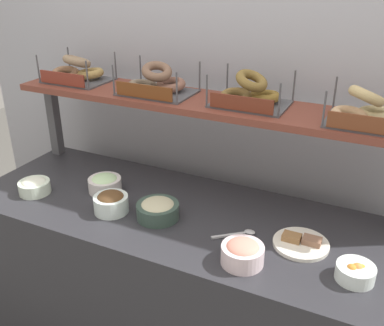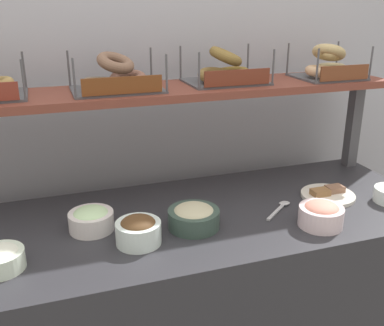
# 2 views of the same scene
# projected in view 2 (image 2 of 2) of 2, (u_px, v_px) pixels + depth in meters

# --- Properties ---
(back_wall) EXTENTS (3.07, 0.06, 2.40)m
(back_wall) POSITION_uv_depth(u_px,v_px,m) (155.00, 94.00, 2.03)
(back_wall) COLOR #ABACB7
(back_wall) RESTS_ON ground_plane
(deli_counter) EXTENTS (1.87, 0.70, 0.85)m
(deli_counter) POSITION_uv_depth(u_px,v_px,m) (194.00, 311.00, 1.81)
(deli_counter) COLOR #2D2D33
(deli_counter) RESTS_ON ground_plane
(shelf_riser_right) EXTENTS (0.05, 0.05, 0.40)m
(shelf_riser_right) POSITION_uv_depth(u_px,v_px,m) (353.00, 125.00, 2.10)
(shelf_riser_right) COLOR #4C4C51
(shelf_riser_right) RESTS_ON deli_counter
(upper_shelf) EXTENTS (1.83, 0.32, 0.03)m
(upper_shelf) POSITION_uv_depth(u_px,v_px,m) (172.00, 91.00, 1.76)
(upper_shelf) COLOR brown
(upper_shelf) RESTS_ON shelf_riser_left
(bowl_scallion_spread) EXTENTS (0.15, 0.15, 0.08)m
(bowl_scallion_spread) POSITION_uv_depth(u_px,v_px,m) (91.00, 219.00, 1.56)
(bowl_scallion_spread) COLOR white
(bowl_scallion_spread) RESTS_ON deli_counter
(bowl_tuna_salad) EXTENTS (0.18, 0.18, 0.08)m
(bowl_tuna_salad) POSITION_uv_depth(u_px,v_px,m) (194.00, 216.00, 1.57)
(bowl_tuna_salad) COLOR #374C42
(bowl_tuna_salad) RESTS_ON deli_counter
(bowl_lox_spread) EXTENTS (0.16, 0.16, 0.09)m
(bowl_lox_spread) POSITION_uv_depth(u_px,v_px,m) (321.00, 214.00, 1.58)
(bowl_lox_spread) COLOR white
(bowl_lox_spread) RESTS_ON deli_counter
(bowl_chocolate_spread) EXTENTS (0.15, 0.15, 0.09)m
(bowl_chocolate_spread) POSITION_uv_depth(u_px,v_px,m) (138.00, 230.00, 1.47)
(bowl_chocolate_spread) COLOR white
(bowl_chocolate_spread) RESTS_ON deli_counter
(serving_plate_white) EXTENTS (0.21, 0.21, 0.04)m
(serving_plate_white) POSITION_uv_depth(u_px,v_px,m) (328.00, 194.00, 1.82)
(serving_plate_white) COLOR white
(serving_plate_white) RESTS_ON deli_counter
(serving_spoon_near_plate) EXTENTS (0.15, 0.12, 0.01)m
(serving_spoon_near_plate) POSITION_uv_depth(u_px,v_px,m) (281.00, 207.00, 1.72)
(serving_spoon_near_plate) COLOR #B7B7BC
(serving_spoon_near_plate) RESTS_ON deli_counter
(bagel_basket_poppy) EXTENTS (0.33, 0.26, 0.15)m
(bagel_basket_poppy) POSITION_uv_depth(u_px,v_px,m) (116.00, 78.00, 1.67)
(bagel_basket_poppy) COLOR #4C4C51
(bagel_basket_poppy) RESTS_ON upper_shelf
(bagel_basket_cinnamon_raisin) EXTENTS (0.32, 0.26, 0.15)m
(bagel_basket_cinnamon_raisin) POSITION_uv_depth(u_px,v_px,m) (225.00, 71.00, 1.82)
(bagel_basket_cinnamon_raisin) COLOR #4C4C51
(bagel_basket_cinnamon_raisin) RESTS_ON upper_shelf
(bagel_basket_plain) EXTENTS (0.27, 0.25, 0.15)m
(bagel_basket_plain) POSITION_uv_depth(u_px,v_px,m) (327.00, 67.00, 1.93)
(bagel_basket_plain) COLOR #4C4C51
(bagel_basket_plain) RESTS_ON upper_shelf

